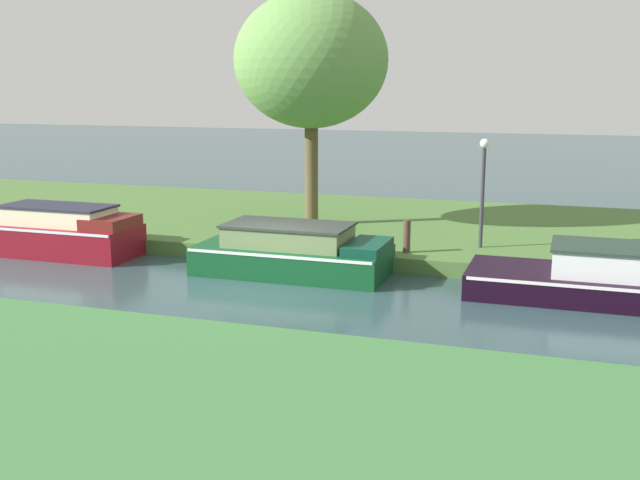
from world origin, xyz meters
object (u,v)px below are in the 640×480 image
willow_tree_left (311,61)px  lamp_post (483,179)px  maroon_barge (64,232)px  mooring_post_near (407,236)px  forest_narrowboat (294,252)px

willow_tree_left → lamp_post: 6.39m
lamp_post → maroon_barge: bearing=-165.8°
maroon_barge → willow_tree_left: 8.54m
mooring_post_near → lamp_post: bearing=35.5°
maroon_barge → lamp_post: lamp_post is taller
maroon_barge → willow_tree_left: (5.57, 4.52, 4.64)m
maroon_barge → mooring_post_near: (9.18, 1.53, 0.18)m
forest_narrowboat → willow_tree_left: (-1.11, 4.52, 4.73)m
forest_narrowboat → mooring_post_near: bearing=31.6°
forest_narrowboat → willow_tree_left: 6.63m
willow_tree_left → mooring_post_near: (3.61, -2.98, -4.45)m
maroon_barge → lamp_post: (10.89, 2.75, 1.56)m
maroon_barge → lamp_post: 11.34m
maroon_barge → mooring_post_near: bearing=9.5°
mooring_post_near → willow_tree_left: bearing=140.4°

